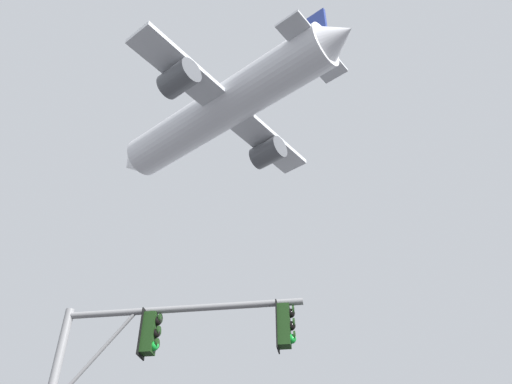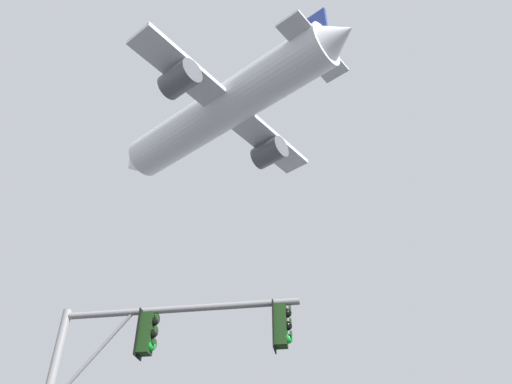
% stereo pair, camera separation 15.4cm
% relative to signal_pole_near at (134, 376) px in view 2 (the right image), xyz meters
% --- Properties ---
extents(signal_pole_near, '(5.47, 0.70, 6.26)m').
position_rel_signal_pole_near_xyz_m(signal_pole_near, '(0.00, 0.00, 0.00)').
color(signal_pole_near, gray).
rests_on(signal_pole_near, ground).
extents(airplane, '(24.62, 19.36, 7.55)m').
position_rel_signal_pole_near_xyz_m(airplane, '(-2.18, 21.62, 30.32)').
color(airplane, white).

